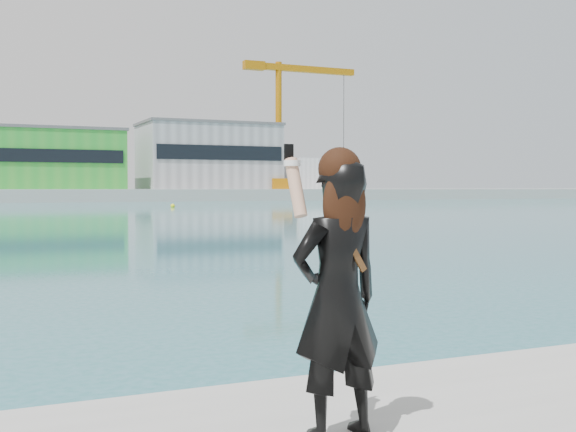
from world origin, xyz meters
The scene contains 7 objects.
warehouse_green centered at (8.00, 127.98, 7.26)m, with size 30.60×16.36×10.50m.
warehouse_grey_right centered at (40.00, 127.98, 8.26)m, with size 25.50×15.35×12.50m.
ancillary_shed centered at (62.00, 126.00, 5.00)m, with size 12.00×10.00×6.00m, color silver.
dock_crane centered at (53.20, 122.00, 15.07)m, with size 23.00×4.00×24.00m.
flagpole_right centered at (22.09, 121.00, 6.54)m, with size 1.28×0.16×8.00m.
buoy_near centered at (19.41, 77.10, 0.00)m, with size 0.50×0.50×0.50m, color #F4F10C.
woman centered at (-0.26, -0.33, 1.66)m, with size 0.63×0.45×1.70m.
Camera 1 is at (-2.20, -3.99, 2.25)m, focal length 45.00 mm.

